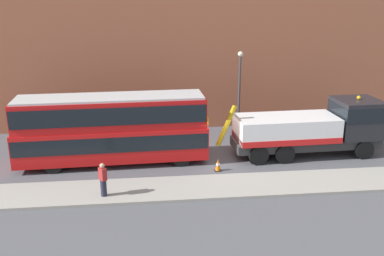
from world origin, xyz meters
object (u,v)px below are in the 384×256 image
(double_decker_bus, at_px, (112,127))
(traffic_cone_near_bus, at_px, (218,165))
(recovery_tow_truck, at_px, (314,128))
(street_lamp, at_px, (239,85))
(pedestrian_onlooker, at_px, (103,180))

(double_decker_bus, distance_m, traffic_cone_near_bus, 6.51)
(recovery_tow_truck, bearing_deg, traffic_cone_near_bus, -165.18)
(double_decker_bus, height_order, traffic_cone_near_bus, double_decker_bus)
(traffic_cone_near_bus, distance_m, street_lamp, 7.73)
(pedestrian_onlooker, height_order, street_lamp, street_lamp)
(traffic_cone_near_bus, height_order, street_lamp, street_lamp)
(pedestrian_onlooker, xyz_separation_m, street_lamp, (8.70, 9.34, 2.49))
(street_lamp, bearing_deg, double_decker_bus, -151.01)
(traffic_cone_near_bus, bearing_deg, double_decker_bus, 162.51)
(recovery_tow_truck, bearing_deg, double_decker_bus, 178.06)
(pedestrian_onlooker, height_order, traffic_cone_near_bus, pedestrian_onlooker)
(traffic_cone_near_bus, bearing_deg, pedestrian_onlooker, -155.83)
(double_decker_bus, height_order, pedestrian_onlooker, double_decker_bus)
(double_decker_bus, xyz_separation_m, pedestrian_onlooker, (-0.19, -4.63, -1.25))
(recovery_tow_truck, height_order, double_decker_bus, double_decker_bus)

